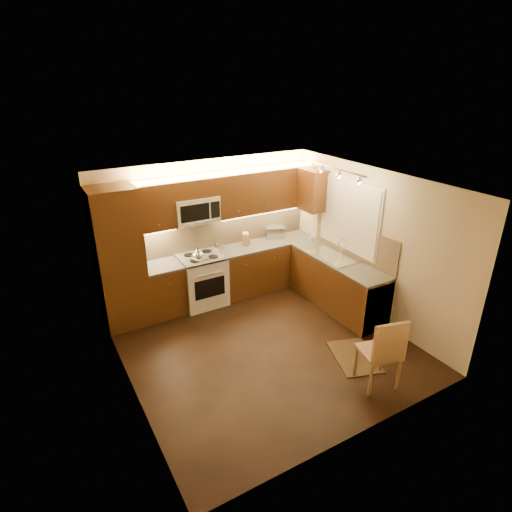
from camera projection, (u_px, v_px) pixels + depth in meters
floor at (265, 345)px, 6.40m from camera, size 4.00×4.00×0.01m
ceiling at (267, 184)px, 5.40m from camera, size 4.00×4.00×0.01m
wall_back at (208, 230)px, 7.49m from camera, size 4.00×0.01×2.50m
wall_front at (367, 345)px, 4.31m from camera, size 4.00×0.01×2.50m
wall_left at (123, 308)px, 4.98m from camera, size 0.01×4.00×2.50m
wall_right at (371, 245)px, 6.81m from camera, size 0.01×4.00×2.50m
pantry at (120, 259)px, 6.53m from camera, size 0.70×0.60×2.30m
base_cab_back_left at (164, 290)px, 7.12m from camera, size 0.62×0.60×0.86m
counter_back_left at (162, 266)px, 6.94m from camera, size 0.62×0.60×0.04m
base_cab_back_right at (266, 265)px, 8.05m from camera, size 1.92×0.60×0.86m
counter_back_right at (267, 243)px, 7.87m from camera, size 1.92×0.60×0.04m
base_cab_right at (337, 284)px, 7.32m from camera, size 0.60×2.00×0.86m
counter_right at (339, 261)px, 7.14m from camera, size 0.60×2.00×0.04m
dishwasher at (365, 302)px, 6.76m from camera, size 0.58×0.60×0.84m
backsplash_back at (226, 229)px, 7.66m from camera, size 3.30×0.02×0.60m
backsplash_right at (354, 240)px, 7.14m from camera, size 0.02×2.00×0.60m
upper_cab_back_left at (154, 206)px, 6.64m from camera, size 0.62×0.35×0.75m
upper_cab_back_right at (263, 190)px, 7.57m from camera, size 1.92×0.35×0.75m
upper_cab_bridge at (194, 188)px, 6.87m from camera, size 0.76×0.35×0.31m
upper_cab_right_corner at (313, 190)px, 7.59m from camera, size 0.35×0.50×0.75m
stove at (202, 280)px, 7.41m from camera, size 0.76×0.65×0.92m
microwave at (195, 210)px, 7.01m from camera, size 0.76×0.38×0.44m
window_frame at (350, 216)px, 7.10m from camera, size 0.03×1.44×1.24m
window_blinds at (349, 216)px, 7.09m from camera, size 0.02×1.36×1.16m
sink at (334, 253)px, 7.22m from camera, size 0.52×0.86×0.15m
faucet at (342, 247)px, 7.27m from camera, size 0.20×0.04×0.30m
track_light_bar at (340, 169)px, 6.44m from camera, size 0.04×1.20×0.03m
kettle at (198, 254)px, 6.99m from camera, size 0.24×0.24×0.25m
toaster_oven at (275, 232)px, 8.08m from camera, size 0.43×0.37×0.21m
knife_block at (246, 239)px, 7.72m from camera, size 0.16×0.19×0.23m
spice_jar_a at (223, 246)px, 7.59m from camera, size 0.05×0.05×0.09m
spice_jar_b at (219, 245)px, 7.63m from camera, size 0.05×0.05×0.09m
spice_jar_c at (218, 245)px, 7.62m from camera, size 0.04×0.04×0.10m
spice_jar_d at (249, 241)px, 7.79m from camera, size 0.06×0.06×0.10m
soap_bottle at (312, 238)px, 7.86m from camera, size 0.10×0.10×0.17m
rug at (354, 357)px, 6.12m from camera, size 0.81×0.99×0.01m
dining_chair at (379, 350)px, 5.41m from camera, size 0.57×0.57×1.06m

